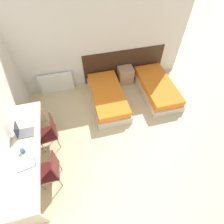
{
  "coord_description": "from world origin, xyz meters",
  "views": [
    {
      "loc": [
        -0.67,
        -0.36,
        3.87
      ],
      "look_at": [
        0.0,
        2.24,
        0.55
      ],
      "focal_mm": 28.0,
      "sensor_mm": 36.0,
      "label": 1
    }
  ],
  "objects_px": {
    "bed_near_door": "(157,88)",
    "chair_near_notebook": "(51,170)",
    "laptop": "(23,132)",
    "bed_near_window": "(108,97)",
    "nightstand": "(125,75)",
    "chair_near_laptop": "(50,131)"
  },
  "relations": [
    {
      "from": "bed_near_door",
      "to": "chair_near_notebook",
      "type": "height_order",
      "value": "chair_near_notebook"
    },
    {
      "from": "bed_near_door",
      "to": "laptop",
      "type": "height_order",
      "value": "laptop"
    },
    {
      "from": "bed_near_window",
      "to": "nightstand",
      "type": "relative_size",
      "value": 3.55
    },
    {
      "from": "laptop",
      "to": "chair_near_laptop",
      "type": "bearing_deg",
      "value": 11.78
    },
    {
      "from": "bed_near_window",
      "to": "nightstand",
      "type": "bearing_deg",
      "value": 44.17
    },
    {
      "from": "chair_near_laptop",
      "to": "chair_near_notebook",
      "type": "distance_m",
      "value": 0.91
    },
    {
      "from": "chair_near_notebook",
      "to": "nightstand",
      "type": "bearing_deg",
      "value": 50.8
    },
    {
      "from": "bed_near_door",
      "to": "laptop",
      "type": "distance_m",
      "value": 3.81
    },
    {
      "from": "chair_near_notebook",
      "to": "bed_near_window",
      "type": "bearing_deg",
      "value": 52.71
    },
    {
      "from": "bed_near_door",
      "to": "chair_near_notebook",
      "type": "distance_m",
      "value": 3.69
    },
    {
      "from": "bed_near_window",
      "to": "nightstand",
      "type": "xyz_separation_m",
      "value": [
        0.77,
        0.75,
        0.06
      ]
    },
    {
      "from": "bed_near_door",
      "to": "chair_near_laptop",
      "type": "relative_size",
      "value": 1.99
    },
    {
      "from": "bed_near_window",
      "to": "chair_near_laptop",
      "type": "relative_size",
      "value": 1.99
    },
    {
      "from": "chair_near_laptop",
      "to": "bed_near_door",
      "type": "bearing_deg",
      "value": 12.46
    },
    {
      "from": "chair_near_laptop",
      "to": "chair_near_notebook",
      "type": "xyz_separation_m",
      "value": [
        0.0,
        -0.91,
        0.0
      ]
    },
    {
      "from": "bed_near_window",
      "to": "chair_near_laptop",
      "type": "height_order",
      "value": "chair_near_laptop"
    },
    {
      "from": "bed_near_door",
      "to": "nightstand",
      "type": "height_order",
      "value": "nightstand"
    },
    {
      "from": "bed_near_door",
      "to": "chair_near_laptop",
      "type": "distance_m",
      "value": 3.3
    },
    {
      "from": "bed_near_window",
      "to": "nightstand",
      "type": "height_order",
      "value": "nightstand"
    },
    {
      "from": "bed_near_window",
      "to": "laptop",
      "type": "height_order",
      "value": "laptop"
    },
    {
      "from": "bed_near_window",
      "to": "laptop",
      "type": "xyz_separation_m",
      "value": [
        -2.05,
        -1.11,
        0.61
      ]
    },
    {
      "from": "chair_near_notebook",
      "to": "laptop",
      "type": "xyz_separation_m",
      "value": [
        -0.46,
        0.82,
        0.3
      ]
    }
  ]
}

